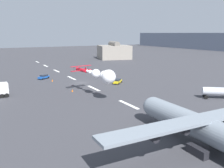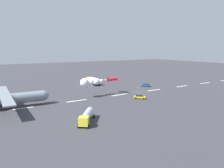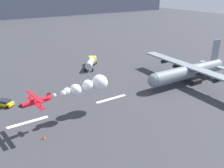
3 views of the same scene
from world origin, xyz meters
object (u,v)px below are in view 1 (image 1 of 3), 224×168
Objects in this scene: followme_car_yellow at (44,77)px; fuel_tanker_truck at (222,92)px; traffic_cone_near at (52,80)px; traffic_cone_far at (72,90)px; cargo_transport_plane at (200,126)px; stunt_biplane_red at (102,75)px; airport_staff_sedan at (117,81)px.

fuel_tanker_truck is at bearing 33.87° from followme_car_yellow.
traffic_cone_far is (17.38, 0.94, 0.00)m from traffic_cone_near.
followme_car_yellow is 6.14× the size of traffic_cone_far.
traffic_cone_near is (-42.94, -31.60, -1.37)m from fuel_tanker_truck.
cargo_transport_plane reaches higher than fuel_tanker_truck.
followme_car_yellow is (-64.91, -7.00, -2.39)m from cargo_transport_plane.
followme_car_yellow is (-34.39, -6.46, -5.26)m from stunt_biplane_red.
fuel_tanker_truck is at bearing 25.11° from airport_staff_sedan.
followme_car_yellow and airport_staff_sedan have the same top height.
stunt_biplane_red is 30.74m from fuel_tanker_truck.
airport_staff_sedan is at bearing 44.03° from followme_car_yellow.
stunt_biplane_red is 4.07× the size of followme_car_yellow.
fuel_tanker_truck reaches higher than followme_car_yellow.
fuel_tanker_truck is at bearing 121.07° from cargo_transport_plane.
stunt_biplane_red is 35.38m from followme_car_yellow.
followme_car_yellow is 23.79m from traffic_cone_far.
fuel_tanker_truck is 53.33m from traffic_cone_near.
followme_car_yellow reaches higher than traffic_cone_far.
traffic_cone_far is at bearing 3.09° from traffic_cone_near.
stunt_biplane_red is (-30.53, -0.54, 2.88)m from cargo_transport_plane.
cargo_transport_plane is 58.96m from traffic_cone_near.
traffic_cone_far is (-10.72, -4.09, -5.70)m from stunt_biplane_red.
traffic_cone_near is at bearing -174.58° from cargo_transport_plane.
cargo_transport_plane is 30.44m from fuel_tanker_truck.
cargo_transport_plane is 65.33m from followme_car_yellow.
airport_staff_sedan is 5.95× the size of traffic_cone_near.
traffic_cone_near is at bearing -127.47° from airport_staff_sedan.
stunt_biplane_red is 2.09× the size of fuel_tanker_truck.
airport_staff_sedan is 22.57m from traffic_cone_near.
stunt_biplane_red is 29.11m from traffic_cone_near.
airport_staff_sedan is at bearing 138.12° from stunt_biplane_red.
fuel_tanker_truck is at bearing 50.20° from traffic_cone_far.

